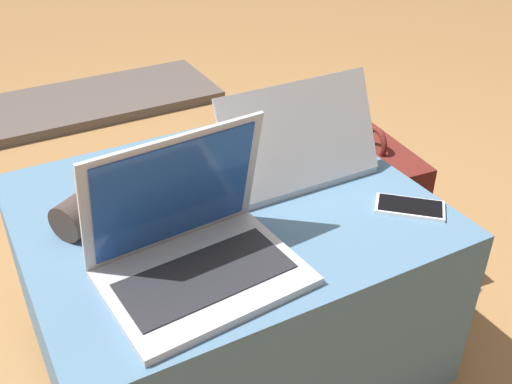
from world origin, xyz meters
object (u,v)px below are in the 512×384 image
Objects in this scene: laptop_near at (194,248)px; wrist_brace at (98,202)px; laptop_far at (289,156)px; cell_phone at (410,207)px; backpack at (371,212)px.

laptop_near is 0.27m from wrist_brace.
cell_phone is at bearing 121.64° from laptop_far.
laptop_far is (0.33, 0.21, -0.01)m from laptop_near.
laptop_near is 0.98× the size of laptop_far.
cell_phone is 0.49m from backpack.
wrist_brace is at bearing 99.38° from backpack.
backpack is 2.28× the size of wrist_brace.
laptop_near is 0.39m from laptop_far.
wrist_brace is (-0.58, 0.28, 0.03)m from cell_phone.
laptop_far reaches higher than cell_phone.
cell_phone reaches higher than backpack.
backpack is at bearing -167.87° from cell_phone.
cell_phone is 0.65m from wrist_brace.
laptop_far is 2.41× the size of cell_phone.
laptop_far is 0.79× the size of backpack.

